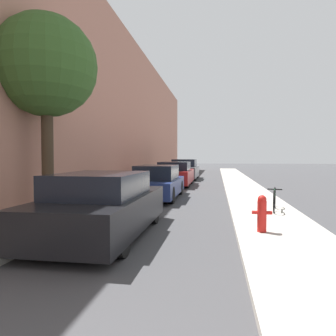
{
  "coord_description": "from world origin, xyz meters",
  "views": [
    {
      "loc": [
        1.48,
        0.22,
        1.74
      ],
      "look_at": [
        -0.14,
        10.36,
        1.35
      ],
      "focal_mm": 32.8,
      "sensor_mm": 36.0,
      "label": 1
    }
  ],
  "objects_px": {
    "street_tree_near": "(46,67)",
    "fire_hydrant": "(262,213)",
    "parked_car_navy": "(158,183)",
    "bicycle": "(274,199)",
    "parked_car_red": "(175,174)",
    "parked_car_black": "(103,206)",
    "parked_car_grey": "(185,170)"
  },
  "relations": [
    {
      "from": "parked_car_navy",
      "to": "parked_car_red",
      "type": "xyz_separation_m",
      "value": [
        -0.04,
        5.57,
        0.03
      ]
    },
    {
      "from": "fire_hydrant",
      "to": "bicycle",
      "type": "distance_m",
      "value": 2.93
    },
    {
      "from": "parked_car_black",
      "to": "street_tree_near",
      "type": "height_order",
      "value": "street_tree_near"
    },
    {
      "from": "parked_car_red",
      "to": "street_tree_near",
      "type": "relative_size",
      "value": 0.76
    },
    {
      "from": "street_tree_near",
      "to": "parked_car_black",
      "type": "bearing_deg",
      "value": -36.8
    },
    {
      "from": "parked_car_black",
      "to": "parked_car_grey",
      "type": "relative_size",
      "value": 0.95
    },
    {
      "from": "parked_car_red",
      "to": "bicycle",
      "type": "relative_size",
      "value": 2.7
    },
    {
      "from": "parked_car_red",
      "to": "bicycle",
      "type": "bearing_deg",
      "value": -63.51
    },
    {
      "from": "fire_hydrant",
      "to": "bicycle",
      "type": "xyz_separation_m",
      "value": [
        0.76,
        2.83,
        -0.07
      ]
    },
    {
      "from": "parked_car_black",
      "to": "bicycle",
      "type": "relative_size",
      "value": 2.77
    },
    {
      "from": "street_tree_near",
      "to": "parked_car_red",
      "type": "bearing_deg",
      "value": 76.91
    },
    {
      "from": "street_tree_near",
      "to": "fire_hydrant",
      "type": "distance_m",
      "value": 6.96
    },
    {
      "from": "parked_car_red",
      "to": "parked_car_grey",
      "type": "relative_size",
      "value": 0.92
    },
    {
      "from": "parked_car_navy",
      "to": "bicycle",
      "type": "bearing_deg",
      "value": -34.26
    },
    {
      "from": "fire_hydrant",
      "to": "parked_car_black",
      "type": "bearing_deg",
      "value": -172.88
    },
    {
      "from": "parked_car_grey",
      "to": "street_tree_near",
      "type": "distance_m",
      "value": 15.81
    },
    {
      "from": "street_tree_near",
      "to": "bicycle",
      "type": "bearing_deg",
      "value": 13.25
    },
    {
      "from": "parked_car_grey",
      "to": "bicycle",
      "type": "height_order",
      "value": "parked_car_grey"
    },
    {
      "from": "parked_car_navy",
      "to": "parked_car_grey",
      "type": "distance_m",
      "value": 10.89
    },
    {
      "from": "street_tree_near",
      "to": "fire_hydrant",
      "type": "xyz_separation_m",
      "value": [
        5.73,
        -1.3,
        -3.72
      ]
    },
    {
      "from": "parked_car_red",
      "to": "street_tree_near",
      "type": "xyz_separation_m",
      "value": [
        -2.31,
        -9.92,
        3.57
      ]
    },
    {
      "from": "bicycle",
      "to": "parked_car_black",
      "type": "bearing_deg",
      "value": -130.53
    },
    {
      "from": "parked_car_navy",
      "to": "fire_hydrant",
      "type": "height_order",
      "value": "parked_car_navy"
    },
    {
      "from": "parked_car_black",
      "to": "parked_car_navy",
      "type": "height_order",
      "value": "parked_car_black"
    },
    {
      "from": "parked_car_grey",
      "to": "street_tree_near",
      "type": "height_order",
      "value": "street_tree_near"
    },
    {
      "from": "parked_car_black",
      "to": "parked_car_navy",
      "type": "bearing_deg",
      "value": 89.65
    },
    {
      "from": "parked_car_grey",
      "to": "bicycle",
      "type": "bearing_deg",
      "value": -73.15
    },
    {
      "from": "parked_car_red",
      "to": "parked_car_grey",
      "type": "height_order",
      "value": "parked_car_grey"
    },
    {
      "from": "parked_car_red",
      "to": "street_tree_near",
      "type": "height_order",
      "value": "street_tree_near"
    },
    {
      "from": "parked_car_black",
      "to": "fire_hydrant",
      "type": "height_order",
      "value": "parked_car_black"
    },
    {
      "from": "parked_car_navy",
      "to": "bicycle",
      "type": "distance_m",
      "value": 5.01
    },
    {
      "from": "parked_car_black",
      "to": "parked_car_red",
      "type": "relative_size",
      "value": 1.03
    }
  ]
}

